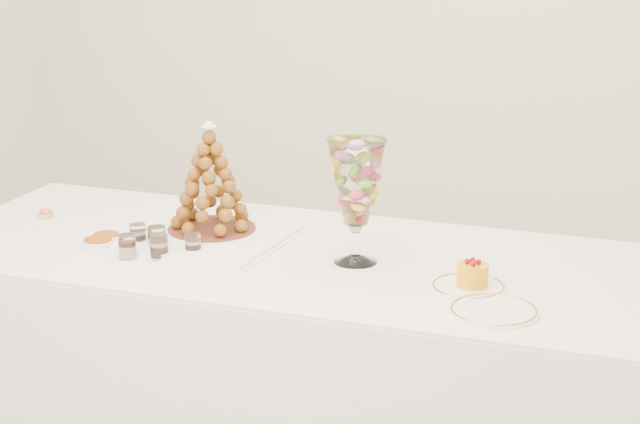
% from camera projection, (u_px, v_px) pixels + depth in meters
% --- Properties ---
extents(buffet_table, '(2.27, 0.99, 0.85)m').
position_uv_depth(buffet_table, '(291.00, 383.00, 3.29)').
color(buffet_table, white).
rests_on(buffet_table, ground).
extents(lace_tray, '(0.58, 0.44, 0.02)m').
position_uv_depth(lace_tray, '(191.00, 236.00, 3.29)').
color(lace_tray, white).
rests_on(lace_tray, buffet_table).
extents(macaron_vase, '(0.17, 0.17, 0.36)m').
position_uv_depth(macaron_vase, '(356.00, 183.00, 3.02)').
color(macaron_vase, white).
rests_on(macaron_vase, buffet_table).
extents(cake_plate, '(0.20, 0.20, 0.01)m').
position_uv_depth(cake_plate, '(468.00, 287.00, 2.88)').
color(cake_plate, white).
rests_on(cake_plate, buffet_table).
extents(spare_plate, '(0.23, 0.23, 0.01)m').
position_uv_depth(spare_plate, '(494.00, 311.00, 2.71)').
color(spare_plate, white).
rests_on(spare_plate, buffet_table).
extents(pink_tart, '(0.05, 0.05, 0.03)m').
position_uv_depth(pink_tart, '(46.00, 214.00, 3.50)').
color(pink_tart, tan).
rests_on(pink_tart, buffet_table).
extents(verrine_a, '(0.06, 0.06, 0.07)m').
position_uv_depth(verrine_a, '(138.00, 235.00, 3.22)').
color(verrine_a, white).
rests_on(verrine_a, buffet_table).
extents(verrine_b, '(0.06, 0.06, 0.07)m').
position_uv_depth(verrine_b, '(157.00, 238.00, 3.18)').
color(verrine_b, white).
rests_on(verrine_b, buffet_table).
extents(verrine_c, '(0.06, 0.06, 0.06)m').
position_uv_depth(verrine_c, '(193.00, 244.00, 3.14)').
color(verrine_c, white).
rests_on(verrine_c, buffet_table).
extents(verrine_d, '(0.06, 0.06, 0.07)m').
position_uv_depth(verrine_d, '(127.00, 246.00, 3.11)').
color(verrine_d, white).
rests_on(verrine_d, buffet_table).
extents(verrine_e, '(0.07, 0.07, 0.07)m').
position_uv_depth(verrine_e, '(159.00, 247.00, 3.11)').
color(verrine_e, white).
rests_on(verrine_e, buffet_table).
extents(ramekin_back, '(0.09, 0.09, 0.03)m').
position_uv_depth(ramekin_back, '(106.00, 239.00, 3.25)').
color(ramekin_back, white).
rests_on(ramekin_back, buffet_table).
extents(ramekin_front, '(0.09, 0.09, 0.03)m').
position_uv_depth(ramekin_front, '(98.00, 245.00, 3.19)').
color(ramekin_front, white).
rests_on(ramekin_front, buffet_table).
extents(croquembouche, '(0.29, 0.29, 0.34)m').
position_uv_depth(croquembouche, '(210.00, 178.00, 3.28)').
color(croquembouche, maroon).
rests_on(croquembouche, lace_tray).
extents(mousse_cake, '(0.09, 0.09, 0.08)m').
position_uv_depth(mousse_cake, '(472.00, 274.00, 2.87)').
color(mousse_cake, orange).
rests_on(mousse_cake, cake_plate).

